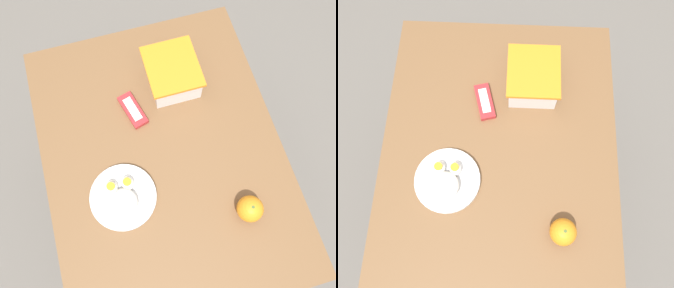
# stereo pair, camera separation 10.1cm
# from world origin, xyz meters

# --- Properties ---
(ground_plane) EXTENTS (10.00, 10.00, 0.00)m
(ground_plane) POSITION_xyz_m (0.00, 0.00, 0.00)
(ground_plane) COLOR #66605B
(table) EXTENTS (0.97, 0.75, 0.71)m
(table) POSITION_xyz_m (0.00, 0.00, 0.61)
(table) COLOR brown
(table) RESTS_ON ground_plane
(food_container) EXTENTS (0.19, 0.17, 0.10)m
(food_container) POSITION_xyz_m (-0.24, 0.10, 0.75)
(food_container) COLOR white
(food_container) RESTS_ON table
(orange_fruit) EXTENTS (0.08, 0.08, 0.08)m
(orange_fruit) POSITION_xyz_m (0.24, 0.19, 0.75)
(orange_fruit) COLOR orange
(orange_fruit) RESTS_ON table
(rice_plate) EXTENTS (0.20, 0.20, 0.06)m
(rice_plate) POSITION_xyz_m (0.10, -0.15, 0.73)
(rice_plate) COLOR white
(rice_plate) RESTS_ON table
(candy_bar) EXTENTS (0.13, 0.08, 0.02)m
(candy_bar) POSITION_xyz_m (-0.17, -0.06, 0.72)
(candy_bar) COLOR #B7282D
(candy_bar) RESTS_ON table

